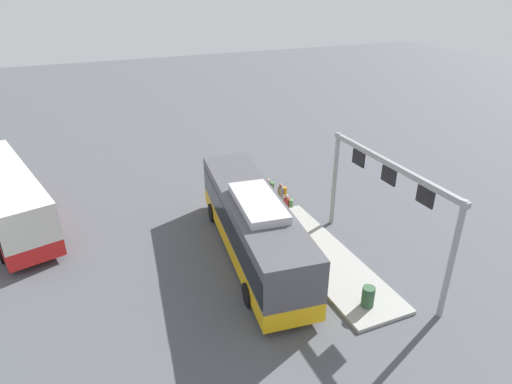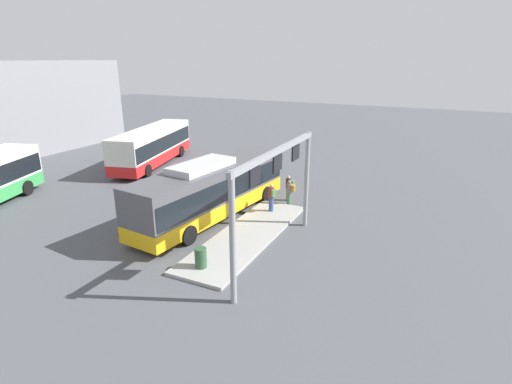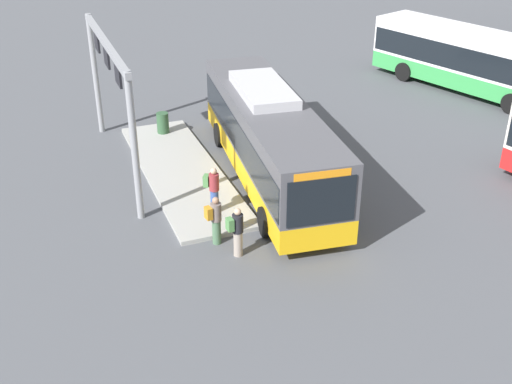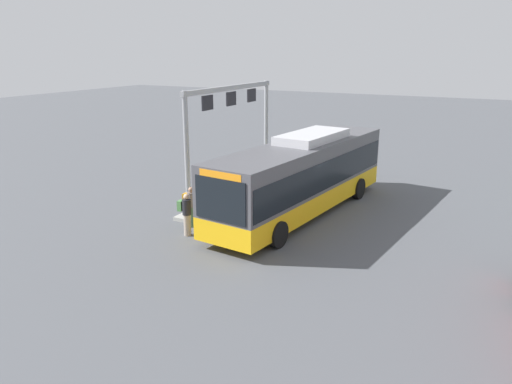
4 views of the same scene
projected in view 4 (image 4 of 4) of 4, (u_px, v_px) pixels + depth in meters
name	position (u px, v px, depth m)	size (l,w,h in m)	color
ground_plane	(301.00, 213.00, 21.67)	(120.00, 120.00, 0.00)	#4C4F54
platform_curb	(257.00, 193.00, 24.32)	(10.00, 2.80, 0.16)	#9E9E99
bus_main	(302.00, 173.00, 21.17)	(11.61, 3.82, 3.46)	#EAAD14
person_boarding	(186.00, 213.00, 18.85)	(0.37, 0.55, 1.67)	gray
person_waiting_near	(191.00, 206.00, 19.79)	(0.38, 0.56, 1.67)	#476B4C
person_waiting_mid	(223.00, 193.00, 20.96)	(0.54, 0.60, 1.67)	#334C8C
platform_sign_gantry	(231.00, 114.00, 25.42)	(8.53, 0.24, 5.20)	gray
trash_bin	(293.00, 167.00, 27.40)	(0.52, 0.52, 0.90)	#2D5133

